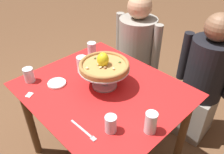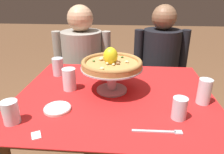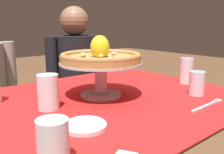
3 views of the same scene
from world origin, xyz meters
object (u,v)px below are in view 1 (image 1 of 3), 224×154
(water_glass_back_left, at_px, (92,50))
(dinner_fork, at_px, (84,131))
(sugar_packet, at_px, (29,95))
(water_glass_front_right, at_px, (111,125))
(diner_left, at_px, (136,54))
(water_glass_side_right, at_px, (151,124))
(water_glass_front_left, at_px, (29,76))
(side_plate, at_px, (57,83))
(diner_right, at_px, (203,84))
(pizza, at_px, (104,65))
(water_glass_side_left, at_px, (82,65))
(pizza_stand, at_px, (104,74))

(water_glass_back_left, distance_m, dinner_fork, 0.84)
(sugar_packet, bearing_deg, water_glass_front_right, 16.52)
(water_glass_front_right, distance_m, diner_left, 1.22)
(water_glass_front_right, relative_size, sugar_packet, 2.07)
(water_glass_back_left, height_order, diner_left, diner_left)
(diner_left, bearing_deg, water_glass_side_right, -46.08)
(water_glass_front_right, bearing_deg, water_glass_front_left, -172.81)
(side_plate, bearing_deg, dinner_fork, -15.71)
(diner_right, bearing_deg, side_plate, -121.78)
(water_glass_front_right, distance_m, sugar_packet, 0.63)
(water_glass_front_left, relative_size, side_plate, 0.79)
(diner_right, bearing_deg, pizza, -116.00)
(water_glass_side_left, distance_m, water_glass_back_left, 0.25)
(dinner_fork, bearing_deg, water_glass_front_left, 178.42)
(water_glass_front_left, bearing_deg, water_glass_front_right, 7.19)
(pizza, distance_m, water_glass_side_right, 0.51)
(pizza_stand, height_order, water_glass_front_right, pizza_stand)
(pizza_stand, distance_m, water_glass_back_left, 0.44)
(water_glass_side_left, height_order, side_plate, water_glass_side_left)
(water_glass_side_right, relative_size, dinner_fork, 0.63)
(pizza_stand, distance_m, dinner_fork, 0.44)
(pizza_stand, distance_m, pizza, 0.07)
(water_glass_front_right, relative_size, diner_right, 0.09)
(pizza_stand, relative_size, water_glass_front_right, 3.32)
(side_plate, xyz_separation_m, diner_right, (0.63, 1.01, -0.20))
(pizza_stand, relative_size, sugar_packet, 6.88)
(water_glass_side_right, xyz_separation_m, water_glass_back_left, (-0.86, 0.31, -0.01))
(water_glass_side_right, relative_size, water_glass_back_left, 1.11)
(sugar_packet, bearing_deg, pizza_stand, 57.98)
(water_glass_back_left, bearing_deg, water_glass_front_left, -93.28)
(water_glass_side_left, bearing_deg, water_glass_front_left, -115.82)
(pizza, distance_m, water_glass_back_left, 0.45)
(pizza_stand, bearing_deg, water_glass_side_left, -179.50)
(dinner_fork, bearing_deg, water_glass_front_right, 49.23)
(water_glass_side_right, xyz_separation_m, sugar_packet, (-0.75, -0.33, -0.05))
(pizza_stand, height_order, water_glass_back_left, pizza_stand)
(pizza_stand, relative_size, diner_left, 0.29)
(water_glass_side_left, height_order, dinner_fork, water_glass_side_left)
(water_glass_side_left, height_order, water_glass_back_left, water_glass_side_left)
(pizza, xyz_separation_m, side_plate, (-0.25, -0.23, -0.16))
(diner_left, bearing_deg, pizza_stand, -65.79)
(water_glass_back_left, relative_size, dinner_fork, 0.57)
(side_plate, distance_m, sugar_packet, 0.20)
(sugar_packet, bearing_deg, dinner_fork, 7.50)
(dinner_fork, xyz_separation_m, diner_right, (0.15, 1.15, -0.19))
(dinner_fork, bearing_deg, sugar_packet, -172.50)
(dinner_fork, relative_size, diner_left, 0.18)
(diner_left, bearing_deg, pizza, -65.84)
(pizza, bearing_deg, water_glass_side_right, -11.93)
(water_glass_side_right, bearing_deg, sugar_packet, -156.26)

